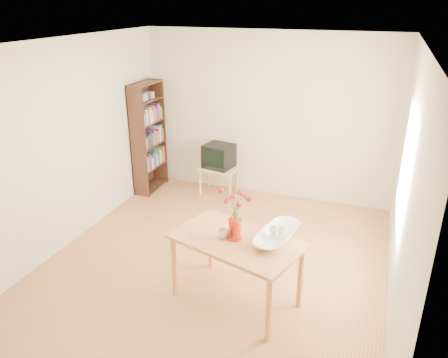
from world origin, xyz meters
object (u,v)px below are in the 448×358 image
at_px(table, 236,247).
at_px(pitcher, 235,230).
at_px(mug, 223,234).
at_px(bowl, 277,219).
at_px(television, 219,156).

height_order(table, pitcher, pitcher).
distance_m(mug, bowl, 0.57).
relative_size(table, television, 2.90).
xyz_separation_m(pitcher, television, (-1.14, 2.57, -0.20)).
relative_size(bowl, television, 0.94).
bearing_deg(television, mug, -57.44).
bearing_deg(pitcher, table, -26.87).
bearing_deg(pitcher, bowl, 21.19).
relative_size(table, bowl, 3.09).
xyz_separation_m(table, mug, (-0.14, -0.01, 0.14)).
relative_size(pitcher, bowl, 0.48).
xyz_separation_m(table, bowl, (0.38, 0.17, 0.31)).
height_order(bowl, television, bowl).
bearing_deg(mug, television, -72.57).
xyz_separation_m(table, television, (-1.16, 2.58, -0.01)).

